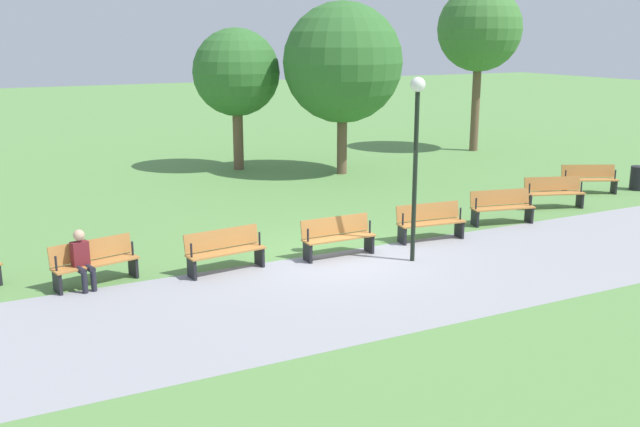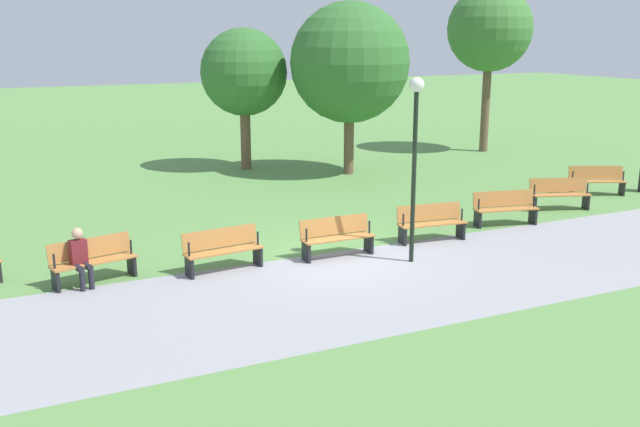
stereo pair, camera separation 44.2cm
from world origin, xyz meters
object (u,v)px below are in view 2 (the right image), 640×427
(tree_0, at_px, (350,63))
(bench_1, at_px, (559,193))
(bench_6, at_px, (93,260))
(bench_0, at_px, (597,180))
(bench_2, at_px, (505,207))
(tree_2, at_px, (244,73))
(lamp_post, at_px, (415,136))
(bench_5, at_px, (223,249))
(bench_3, at_px, (431,222))
(bench_4, at_px, (337,236))
(person_seated, at_px, (80,256))
(tree_1, at_px, (490,30))

(tree_0, bearing_deg, bench_1, 111.54)
(tree_0, bearing_deg, bench_6, 38.80)
(bench_0, xyz_separation_m, bench_2, (5.00, 1.69, 0.00))
(bench_6, height_order, tree_2, tree_2)
(tree_0, relative_size, lamp_post, 1.49)
(bench_1, relative_size, bench_5, 1.01)
(tree_2, bearing_deg, lamp_post, 87.48)
(bench_2, relative_size, bench_6, 1.00)
(bench_3, height_order, tree_0, tree_0)
(bench_2, xyz_separation_m, bench_4, (5.26, 0.57, 0.00))
(bench_0, height_order, bench_1, same)
(bench_2, xyz_separation_m, bench_6, (10.51, 0.00, 0.00))
(bench_2, bearing_deg, tree_0, -74.77)
(person_seated, height_order, tree_0, tree_0)
(bench_4, xyz_separation_m, tree_0, (-4.87, -8.72, 3.46))
(bench_4, bearing_deg, tree_1, -139.23)
(bench_4, distance_m, lamp_post, 2.89)
(bench_0, height_order, bench_3, same)
(tree_2, distance_m, lamp_post, 12.32)
(bench_1, bearing_deg, bench_3, 31.26)
(bench_2, distance_m, bench_4, 5.29)
(bench_4, distance_m, tree_2, 11.78)
(bench_4, height_order, bench_6, same)
(bench_6, bearing_deg, person_seated, 25.86)
(bench_3, height_order, person_seated, person_seated)
(bench_4, bearing_deg, bench_1, -170.65)
(bench_6, xyz_separation_m, tree_0, (-10.13, -8.14, 3.46))
(tree_0, bearing_deg, lamp_post, 70.04)
(bench_4, height_order, tree_0, tree_0)
(bench_4, xyz_separation_m, person_seated, (5.51, -0.37, 0.17))
(bench_0, xyz_separation_m, lamp_post, (8.94, 3.33, 2.34))
(bench_2, height_order, tree_0, tree_0)
(bench_2, xyz_separation_m, bench_5, (7.90, 0.43, 0.00))
(bench_3, xyz_separation_m, bench_5, (5.29, 0.00, 0.00))
(bench_5, height_order, bench_6, same)
(bench_3, distance_m, bench_4, 2.65)
(bench_1, distance_m, bench_4, 7.91)
(bench_1, height_order, tree_1, tree_1)
(bench_3, relative_size, bench_4, 1.02)
(bench_3, relative_size, tree_2, 0.34)
(bench_2, xyz_separation_m, lamp_post, (3.94, 1.64, 2.34))
(bench_2, distance_m, person_seated, 10.77)
(tree_0, distance_m, tree_1, 7.98)
(bench_2, distance_m, lamp_post, 4.86)
(bench_6, relative_size, person_seated, 1.47)
(bench_3, distance_m, lamp_post, 2.95)
(tree_2, bearing_deg, bench_2, 107.70)
(bench_5, bearing_deg, tree_0, -137.51)
(bench_1, relative_size, bench_3, 1.01)
(bench_0, distance_m, person_seated, 15.89)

